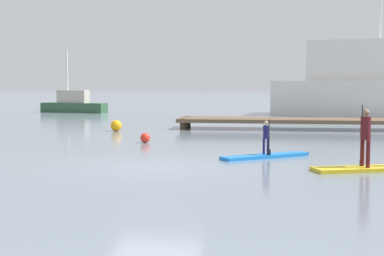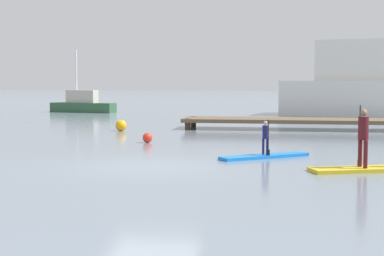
% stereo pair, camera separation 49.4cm
% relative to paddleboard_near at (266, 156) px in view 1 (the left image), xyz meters
% --- Properties ---
extents(ground_plane, '(240.00, 240.00, 0.00)m').
position_rel_paddleboard_near_xyz_m(ground_plane, '(-3.02, -2.53, -0.05)').
color(ground_plane, slate).
extents(paddleboard_near, '(2.79, 2.23, 0.10)m').
position_rel_paddleboard_near_xyz_m(paddleboard_near, '(0.00, 0.00, 0.00)').
color(paddleboard_near, blue).
rests_on(paddleboard_near, ground).
extents(paddler_child_solo, '(0.28, 0.33, 1.11)m').
position_rel_paddleboard_near_xyz_m(paddler_child_solo, '(0.01, -0.01, 0.64)').
color(paddler_child_solo, '#19194C').
rests_on(paddler_child_solo, paddleboard_near).
extents(paddleboard_far, '(3.53, 1.84, 0.10)m').
position_rel_paddleboard_near_xyz_m(paddleboard_far, '(2.97, -2.27, 0.00)').
color(paddleboard_far, gold).
rests_on(paddleboard_far, ground).
extents(paddler_adult, '(0.35, 0.48, 1.66)m').
position_rel_paddleboard_near_xyz_m(paddler_adult, '(2.66, -2.37, 0.94)').
color(paddler_adult, '#4C1419').
rests_on(paddler_adult, paddleboard_far).
extents(fishing_boat_white_large, '(15.06, 7.30, 12.49)m').
position_rel_paddleboard_near_xyz_m(fishing_boat_white_large, '(7.16, 23.50, 1.90)').
color(fishing_boat_white_large, silver).
rests_on(fishing_boat_white_large, ground).
extents(fishing_boat_green_midground, '(5.23, 2.14, 4.70)m').
position_rel_paddleboard_near_xyz_m(fishing_boat_green_midground, '(-14.56, 24.81, 0.58)').
color(fishing_boat_green_midground, '#2D5638').
rests_on(fishing_boat_green_midground, ground).
extents(floating_dock, '(11.88, 2.43, 0.53)m').
position_rel_paddleboard_near_xyz_m(floating_dock, '(1.50, 11.16, 0.39)').
color(floating_dock, brown).
rests_on(floating_dock, ground).
extents(mooring_buoy_near, '(0.39, 0.39, 0.39)m').
position_rel_paddleboard_near_xyz_m(mooring_buoy_near, '(-4.68, 3.91, 0.14)').
color(mooring_buoy_near, red).
rests_on(mooring_buoy_near, ground).
extents(mooring_buoy_mid, '(0.53, 0.53, 0.53)m').
position_rel_paddleboard_near_xyz_m(mooring_buoy_mid, '(-7.16, 8.99, 0.22)').
color(mooring_buoy_mid, orange).
rests_on(mooring_buoy_mid, ground).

